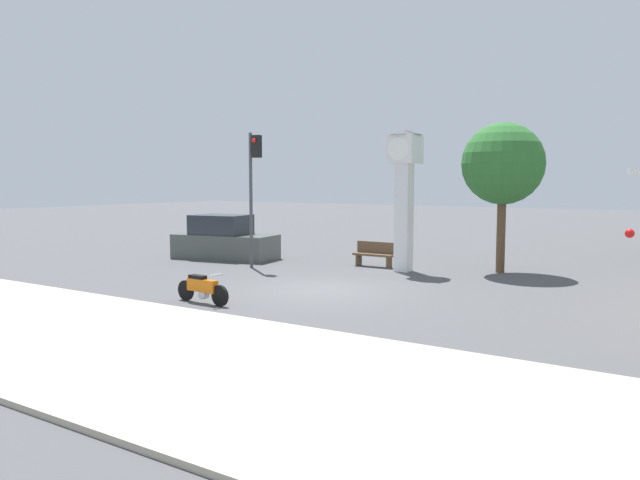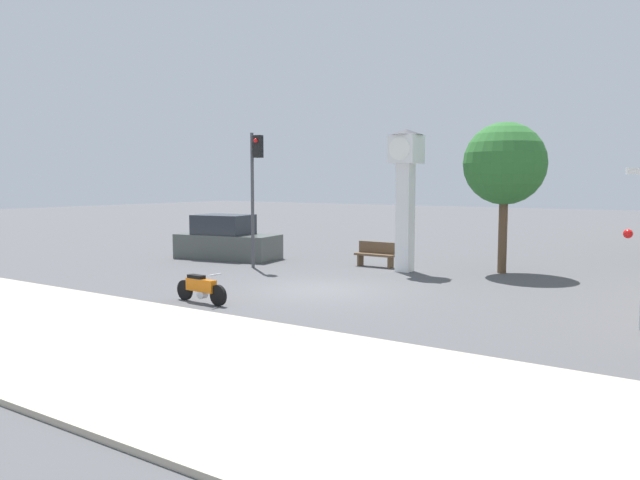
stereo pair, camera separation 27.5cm
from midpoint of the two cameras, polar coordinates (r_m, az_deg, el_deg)
The scene contains 8 objects.
ground_plane at distance 18.34m, azimuth 0.48°, elevation -4.56°, with size 120.00×120.00×0.00m, color #4C4C4F.
sidewalk_strip at distance 12.98m, azimuth -18.22°, elevation -8.81°, with size 36.00×6.00×0.10m.
motorcycle at distance 16.58m, azimuth -10.36°, elevation -4.35°, with size 1.85×0.40×0.81m.
clock_tower at distance 21.99m, azimuth 8.19°, elevation 5.61°, with size 1.18×1.18×4.97m.
traffic_light at distance 22.79m, azimuth -5.62°, elevation 5.81°, with size 0.50×0.35×4.92m.
street_tree at distance 22.38m, azimuth 16.87°, elevation 6.65°, with size 2.82×2.82×5.18m.
bench at distance 23.27m, azimuth 5.50°, elevation -1.24°, with size 1.60×0.44×0.92m.
parked_car at distance 25.88m, azimuth -8.23°, elevation -0.03°, with size 4.44×2.47×1.80m.
Camera 2 is at (10.14, -14.95, 3.18)m, focal length 35.00 mm.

